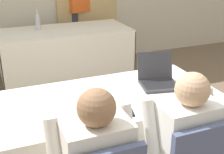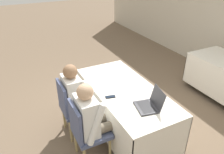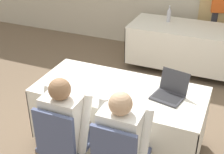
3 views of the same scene
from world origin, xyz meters
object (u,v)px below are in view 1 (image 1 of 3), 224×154
(water_bottle, at_px, (38,21))
(laptop, at_px, (158,79))
(person_white_shirt, at_px, (179,143))
(cell_phone, at_px, (128,112))
(person_red_shirt, at_px, (78,8))

(water_bottle, bearing_deg, laptop, -75.67)
(laptop, distance_m, water_bottle, 2.37)
(laptop, height_order, water_bottle, water_bottle)
(laptop, xyz_separation_m, water_bottle, (-0.59, 2.29, 0.08))
(person_white_shirt, bearing_deg, water_bottle, -83.32)
(laptop, bearing_deg, cell_phone, -129.99)
(cell_phone, relative_size, person_white_shirt, 0.13)
(laptop, height_order, person_white_shirt, person_white_shirt)
(cell_phone, distance_m, person_white_shirt, 0.40)
(cell_phone, distance_m, water_bottle, 2.64)
(water_bottle, height_order, person_white_shirt, person_white_shirt)
(person_white_shirt, bearing_deg, laptop, -109.24)
(cell_phone, distance_m, person_red_shirt, 3.29)
(cell_phone, relative_size, person_red_shirt, 0.09)
(person_white_shirt, bearing_deg, person_red_shirt, -96.64)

